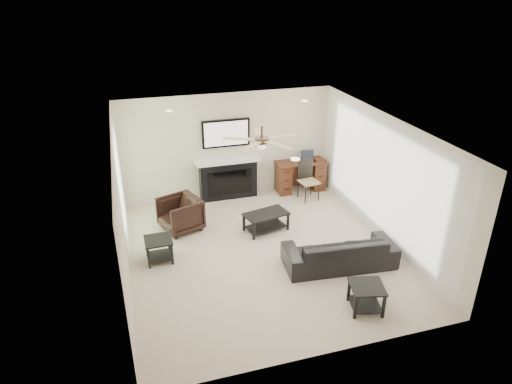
{
  "coord_description": "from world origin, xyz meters",
  "views": [
    {
      "loc": [
        -2.26,
        -7.12,
        4.81
      ],
      "look_at": [
        -0.01,
        0.43,
        1.1
      ],
      "focal_mm": 32.0,
      "sensor_mm": 36.0,
      "label": 1
    }
  ],
  "objects_px": {
    "fireplace_unit": "(228,160)",
    "desk": "(300,176)",
    "coffee_table": "(266,222)",
    "armchair": "(180,214)",
    "sofa": "(340,251)"
  },
  "relations": [
    {
      "from": "armchair",
      "to": "desk",
      "type": "xyz_separation_m",
      "value": [
        3.12,
        1.14,
        0.02
      ]
    },
    {
      "from": "sofa",
      "to": "fireplace_unit",
      "type": "distance_m",
      "value": 3.66
    },
    {
      "from": "fireplace_unit",
      "to": "armchair",
      "type": "bearing_deg",
      "value": -137.44
    },
    {
      "from": "sofa",
      "to": "fireplace_unit",
      "type": "bearing_deg",
      "value": -64.04
    },
    {
      "from": "armchair",
      "to": "fireplace_unit",
      "type": "bearing_deg",
      "value": 113.29
    },
    {
      "from": "coffee_table",
      "to": "desk",
      "type": "distance_m",
      "value": 2.22
    },
    {
      "from": "coffee_table",
      "to": "desk",
      "type": "height_order",
      "value": "desk"
    },
    {
      "from": "desk",
      "to": "fireplace_unit",
      "type": "bearing_deg",
      "value": 177.57
    },
    {
      "from": "armchair",
      "to": "coffee_table",
      "type": "xyz_separation_m",
      "value": [
        1.7,
        -0.55,
        -0.16
      ]
    },
    {
      "from": "coffee_table",
      "to": "fireplace_unit",
      "type": "height_order",
      "value": "fireplace_unit"
    },
    {
      "from": "sofa",
      "to": "coffee_table",
      "type": "height_order",
      "value": "sofa"
    },
    {
      "from": "sofa",
      "to": "fireplace_unit",
      "type": "xyz_separation_m",
      "value": [
        -1.28,
        3.37,
        0.66
      ]
    },
    {
      "from": "armchair",
      "to": "desk",
      "type": "relative_size",
      "value": 0.64
    },
    {
      "from": "coffee_table",
      "to": "desk",
      "type": "relative_size",
      "value": 0.74
    },
    {
      "from": "fireplace_unit",
      "to": "desk",
      "type": "bearing_deg",
      "value": -2.43
    }
  ]
}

